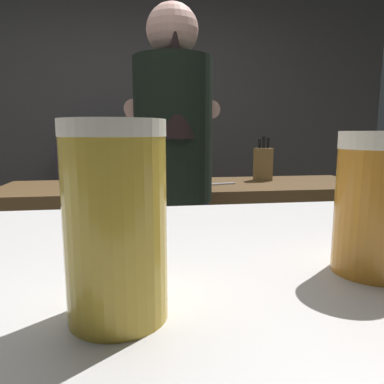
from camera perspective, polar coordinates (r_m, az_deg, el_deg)
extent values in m
cube|color=#49474A|center=(3.62, -9.74, 11.70)|extent=(5.20, 0.10, 2.70)
cube|color=brown|center=(2.19, -0.46, -10.51)|extent=(2.10, 0.60, 0.90)
cube|color=#3A3244|center=(3.41, -12.29, -1.90)|extent=(0.90, 0.36, 1.08)
cube|color=#262A3F|center=(1.76, -2.78, -15.70)|extent=(0.28, 0.20, 0.90)
cylinder|color=black|center=(1.60, -3.00, 9.64)|extent=(0.34, 0.34, 0.61)
sphere|color=#DCA696|center=(1.65, -3.13, 24.20)|extent=(0.22, 0.22, 0.22)
cone|color=black|center=(1.51, -2.63, 16.94)|extent=(0.18, 0.18, 0.45)
cylinder|color=#DCA696|center=(1.75, -9.30, 12.57)|extent=(0.08, 0.32, 0.08)
cylinder|color=#DCA696|center=(1.78, 1.97, 12.63)|extent=(0.08, 0.32, 0.08)
cube|color=olive|center=(2.28, 11.17, 4.32)|extent=(0.10, 0.08, 0.20)
cylinder|color=black|center=(2.27, 10.60, 7.55)|extent=(0.02, 0.02, 0.06)
cylinder|color=black|center=(2.28, 11.28, 7.72)|extent=(0.02, 0.02, 0.07)
cylinder|color=black|center=(2.29, 11.94, 7.61)|extent=(0.02, 0.02, 0.06)
cylinder|color=teal|center=(2.12, -13.23, 1.78)|extent=(0.17, 0.17, 0.05)
cube|color=silver|center=(2.06, 3.76, 1.24)|extent=(0.24, 0.09, 0.01)
cylinder|color=gold|center=(0.26, -11.92, -5.91)|extent=(0.07, 0.07, 0.13)
cylinder|color=white|center=(0.25, -12.47, 9.88)|extent=(0.07, 0.07, 0.01)
cylinder|color=orange|center=(0.38, 27.03, -2.84)|extent=(0.07, 0.07, 0.12)
cylinder|color=white|center=(0.37, 27.80, 7.29)|extent=(0.07, 0.07, 0.02)
cylinder|color=black|center=(3.41, -15.93, 8.41)|extent=(0.06, 0.06, 0.15)
cylinder|color=black|center=(3.41, -16.01, 10.17)|extent=(0.03, 0.03, 0.06)
cylinder|color=red|center=(3.41, -16.04, 10.74)|extent=(0.03, 0.03, 0.01)
cylinder|color=#2A609B|center=(3.42, -6.91, 8.44)|extent=(0.07, 0.07, 0.12)
cylinder|color=#2A609B|center=(3.42, -6.94, 9.83)|extent=(0.03, 0.03, 0.05)
cylinder|color=silver|center=(3.42, -6.95, 10.32)|extent=(0.04, 0.04, 0.01)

